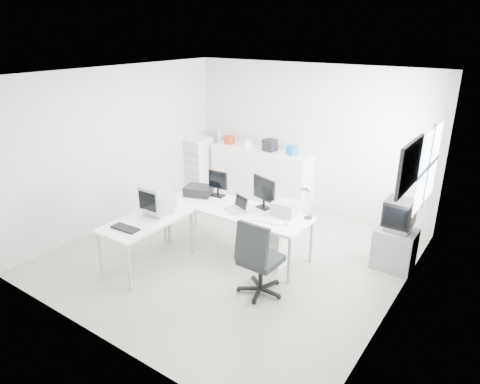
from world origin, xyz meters
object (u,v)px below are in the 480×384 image
Objects in this scene: lcd_monitor_small at (218,184)px; sideboard at (261,175)px; main_desk at (236,230)px; laser_printer at (285,208)px; drawer_pedestal at (276,244)px; filing_cabinet at (200,165)px; crt_monitor at (157,200)px; inkjet_printer at (199,191)px; side_desk at (148,242)px; lcd_monitor_large at (264,193)px; crt_tv at (399,216)px; tv_cabinet at (394,249)px; office_chair at (261,256)px; laptop at (235,205)px.

sideboard is (-0.32, 1.87, -0.43)m from lcd_monitor_small.
main_desk is 6.62× the size of laser_printer.
drawer_pedestal is at bearing 4.09° from main_desk.
filing_cabinet is (-3.01, 1.59, -0.26)m from laser_printer.
main_desk is 5.25× the size of crt_monitor.
side_desk is at bearing -108.07° from inkjet_printer.
filing_cabinet reaches higher than main_desk.
crt_monitor reaches higher than laser_printer.
lcd_monitor_small is 1.21× the size of laser_printer.
lcd_monitor_large is at bearing 35.54° from main_desk.
laser_printer reaches higher than drawer_pedestal.
inkjet_printer is at bearing -50.40° from filing_cabinet.
lcd_monitor_small reaches higher than crt_tv.
main_desk is 2.42m from tv_cabinet.
office_chair is at bearing -81.56° from laser_printer.
side_desk is 1.28m from inkjet_printer.
lcd_monitor_small is 2.35m from filing_cabinet.
side_desk is at bearing -107.20° from lcd_monitor_small.
side_desk is 1.51m from lcd_monitor_small.
drawer_pedestal is 0.87m from laptop.
laser_printer is at bearing 73.61° from drawer_pedestal.
lcd_monitor_large is 0.99× the size of crt_tv.
laser_printer is at bearing -5.99° from lcd_monitor_small.
office_chair reaches higher than main_desk.
side_desk is at bearing -64.08° from filing_cabinet.
drawer_pedestal is 2.61m from sideboard.
sideboard is (-1.62, 1.90, -0.31)m from laser_printer.
tv_cabinet is at bearing 45.23° from laptop.
tv_cabinet is at bearing 22.59° from main_desk.
crt_tv is at bearing 38.09° from lcd_monitor_large.
laser_printer reaches higher than inkjet_printer.
tv_cabinet is at bearing -20.92° from sideboard.
crt_tv is 3.35m from sideboard.
crt_tv is at bearing 22.59° from main_desk.
laptop is (0.60, -0.35, -0.12)m from lcd_monitor_small.
drawer_pedestal is 1.86m from crt_tv.
laptop is at bearing 144.92° from office_chair.
main_desk is at bearing 142.55° from office_chair.
filing_cabinet reaches higher than laser_printer.
inkjet_printer is at bearing -172.53° from laptop.
filing_cabinet is (-2.96, 1.76, 0.30)m from drawer_pedestal.
office_chair is 3.41m from sideboard.
inkjet_printer is at bearing 155.83° from office_chair.
lcd_monitor_small is 0.88× the size of crt_tv.
laptop is 0.27× the size of filing_cabinet.
laser_printer is (1.60, 1.32, 0.48)m from side_desk.
filing_cabinet reaches higher than sideboard.
filing_cabinet is at bearing 142.86° from office_chair.
crt_tv reaches higher than side_desk.
lcd_monitor_large is 0.23× the size of sideboard.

